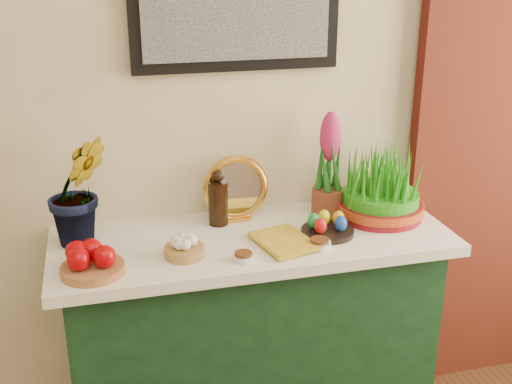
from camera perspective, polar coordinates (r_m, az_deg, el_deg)
The scene contains 13 objects.
sideboard at distance 2.50m, azimuth -0.29°, elevation -13.54°, with size 1.30×0.45×0.85m, color #163E20.
tablecloth at distance 2.28m, azimuth -0.31°, elevation -4.27°, with size 1.40×0.55×0.04m, color silver.
hyacinth_green at distance 2.20m, azimuth -15.65°, elevation 1.63°, with size 0.25×0.21×0.50m, color #19661B.
apple_bowl at distance 2.06m, azimuth -14.37°, elevation -5.98°, with size 0.22×0.22×0.10m.
garlic_basket at distance 2.12m, azimuth -6.39°, elevation -4.97°, with size 0.16×0.16×0.07m.
vinegar_cruet at distance 2.33m, azimuth -3.39°, elevation -0.76°, with size 0.07×0.07×0.21m.
mirror at distance 2.36m, azimuth -1.80°, elevation 0.27°, with size 0.25×0.07×0.25m.
book at distance 2.15m, azimuth 0.56°, elevation -4.81°, with size 0.15×0.22×0.03m, color gold.
spice_dish_left at distance 2.09m, azimuth -1.13°, elevation -5.76°, with size 0.07×0.07×0.03m.
spice_dish_right at distance 2.18m, azimuth 5.66°, elevation -4.56°, with size 0.08×0.08×0.03m.
egg_plate at distance 2.28m, azimuth 6.38°, elevation -3.08°, with size 0.22×0.22×0.08m.
hyacinth_pink at distance 2.40m, azimuth 6.50°, elevation 2.06°, with size 0.12×0.12×0.40m.
wheatgrass_sabzeh at distance 2.42m, azimuth 11.07°, elevation 0.41°, with size 0.33×0.33×0.27m.
Camera 1 is at (-0.40, 0.00, 1.84)m, focal length 45.00 mm.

